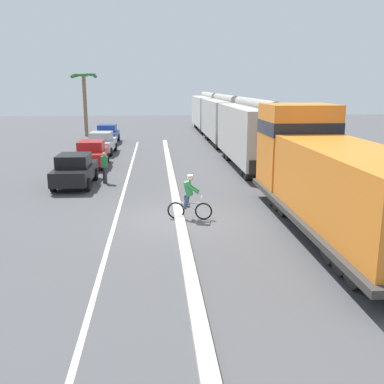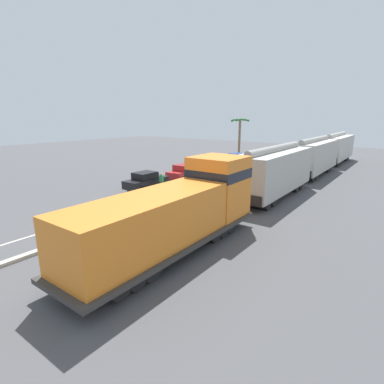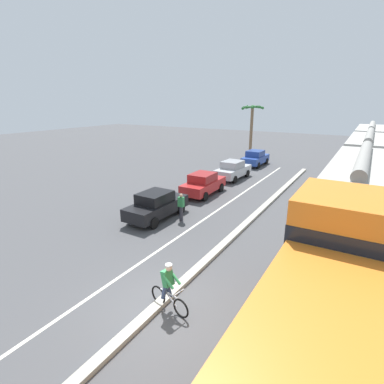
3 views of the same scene
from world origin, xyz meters
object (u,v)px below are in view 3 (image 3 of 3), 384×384
Objects in this scene: locomotive at (322,356)px; hopper_car_trailing at (369,141)px; hopper_car_middle at (366,157)px; parked_car_black at (156,205)px; parked_car_silver at (233,170)px; parked_car_red at (203,184)px; hopper_car_lead at (358,191)px; palm_tree_near at (252,117)px; pedestrian_by_cars at (181,207)px; cyclist at (168,288)px; parked_car_blue at (255,158)px.

hopper_car_trailing is at bearing 90.00° from locomotive.
hopper_car_middle is 1.00× the size of hopper_car_trailing.
parked_car_black is 0.99× the size of parked_car_silver.
parked_car_red is (-9.92, 13.17, -0.98)m from locomotive.
hopper_car_lead is 11.87m from parked_car_silver.
palm_tree_near reaches higher than hopper_car_trailing.
parked_car_silver is at bearing 89.40° from parked_car_black.
hopper_car_lead and hopper_car_trailing have the same top height.
hopper_car_middle is 6.54× the size of pedestrian_by_cars.
palm_tree_near is 23.13m from pedestrian_by_cars.
pedestrian_by_cars is at bearing -75.32° from parked_car_red.
hopper_car_lead is 11.60m from hopper_car_middle.
locomotive is 1.10× the size of hopper_car_middle.
hopper_car_lead is at bearing -32.89° from parked_car_silver.
parked_car_silver is 2.50× the size of cyclist.
hopper_car_trailing is (0.00, 23.20, 0.00)m from hopper_car_lead.
parked_car_black is 17.35m from parked_car_blue.
cyclist is at bearing 163.49° from locomotive.
locomotive reaches higher than parked_car_blue.
pedestrian_by_cars is at bearing -82.82° from parked_car_silver.
cyclist reaches higher than parked_car_silver.
parked_car_blue is 2.46× the size of cyclist.
palm_tree_near is 3.88× the size of pedestrian_by_cars.
palm_tree_near is (-8.01, 29.15, 3.89)m from cyclist.
hopper_car_lead is 1.00× the size of hopper_car_trailing.
hopper_car_trailing is 24.33m from parked_car_red.
hopper_car_trailing is at bearing 72.48° from pedestrian_by_cars.
cyclist is 7.75m from pedestrian_by_cars.
parked_car_red is at bearing -114.08° from hopper_car_trailing.
parked_car_black is at bearing -89.67° from parked_car_blue.
hopper_car_middle is 1.68× the size of palm_tree_near.
parked_car_black is 10.88m from parked_car_silver.
palm_tree_near reaches higher than locomotive.
pedestrian_by_cars is at bearing -118.81° from hopper_car_middle.
palm_tree_near is at bearing 151.93° from hopper_car_middle.
locomotive is 12.67m from parked_car_black.
palm_tree_near reaches higher than parked_car_blue.
hopper_car_trailing reaches higher than parked_car_silver.
locomotive is at bearing -67.99° from parked_car_blue.
parked_car_blue is at bearing 172.80° from hopper_car_middle.
locomotive is 1.85× the size of palm_tree_near.
hopper_car_trailing is 2.48× the size of parked_car_silver.
locomotive is 6.77× the size of cyclist.
parked_car_black and parked_car_blue have the same top height.
parked_car_black is 0.67× the size of palm_tree_near.
hopper_car_trailing is at bearing 20.64° from palm_tree_near.
parked_car_black is (-10.02, -16.07, -1.26)m from hopper_car_middle.
locomotive reaches higher than parked_car_black.
cyclist is (5.17, -17.16, 0.00)m from parked_car_silver.
hopper_car_lead is at bearing -5.85° from parked_car_red.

